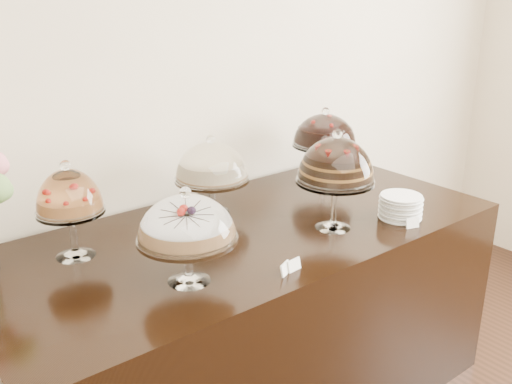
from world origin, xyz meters
TOP-DOWN VIEW (x-y plane):
  - wall_back at (0.00, 3.00)m, footprint 5.00×0.04m
  - display_counter at (-0.04, 2.45)m, footprint 2.20×1.00m
  - cake_stand_sugar_sponge at (-0.47, 2.23)m, footprint 0.34×0.34m
  - cake_stand_choco_layer at (0.25, 2.24)m, footprint 0.32×0.32m
  - cake_stand_cheesecake at (-0.04, 2.71)m, footprint 0.33×0.33m
  - cake_stand_dark_choco at (0.65, 2.70)m, footprint 0.33×0.33m
  - cake_stand_fruit_tart at (-0.70, 2.66)m, footprint 0.25×0.25m
  - plate_stack at (0.56, 2.13)m, footprint 0.18×0.18m
  - price_card_left at (-0.18, 2.05)m, footprint 0.06×0.04m
  - price_card_right at (0.51, 2.03)m, footprint 0.06×0.03m
  - price_card_extra at (-0.13, 2.06)m, footprint 0.06×0.02m

SIDE VIEW (x-z plane):
  - display_counter at x=-0.04m, z-range 0.00..0.90m
  - price_card_left at x=-0.18m, z-range 0.90..0.94m
  - price_card_right at x=0.51m, z-range 0.90..0.94m
  - price_card_extra at x=-0.13m, z-range 0.90..0.94m
  - plate_stack at x=0.56m, z-range 0.90..1.01m
  - cake_stand_sugar_sponge at x=-0.47m, z-range 0.94..1.29m
  - cake_stand_cheesecake at x=-0.04m, z-range 0.94..1.30m
  - cake_stand_fruit_tart at x=-0.70m, z-range 0.95..1.33m
  - cake_stand_dark_choco at x=0.65m, z-range 0.96..1.35m
  - cake_stand_choco_layer at x=0.25m, z-range 0.97..1.39m
  - wall_back at x=0.00m, z-range 0.00..3.00m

